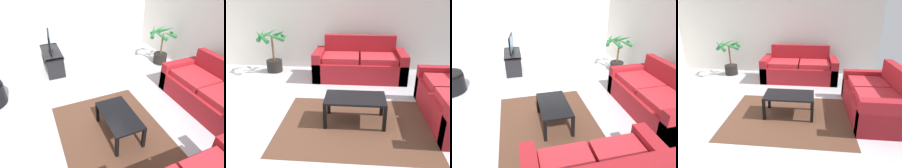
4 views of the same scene
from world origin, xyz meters
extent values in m
plane|color=#B2B2B7|center=(0.00, 0.00, 0.00)|extent=(6.60, 6.60, 0.00)
cube|color=silver|center=(0.00, 3.00, 1.35)|extent=(6.00, 0.06, 2.70)
cube|color=maroon|center=(0.78, 2.25, 0.21)|extent=(1.97, 0.90, 0.42)
cube|color=maroon|center=(0.78, 2.62, 0.66)|extent=(1.61, 0.16, 0.48)
cube|color=maroon|center=(-0.12, 2.25, 0.31)|extent=(0.18, 0.90, 0.62)
cube|color=maroon|center=(1.68, 2.25, 0.31)|extent=(0.18, 0.90, 0.62)
cube|color=#B8272F|center=(0.38, 2.20, 0.48)|extent=(0.77, 0.66, 0.12)
cube|color=#B8272F|center=(1.18, 2.20, 0.48)|extent=(0.77, 0.66, 0.12)
cube|color=maroon|center=(2.25, 1.28, 0.31)|extent=(0.90, 0.18, 0.62)
cube|color=#B8272F|center=(2.20, 0.87, 0.48)|extent=(0.66, 0.60, 0.12)
cube|color=black|center=(0.71, 0.36, 0.39)|extent=(0.89, 0.50, 0.03)
cube|color=black|center=(0.29, 0.13, 0.19)|extent=(0.05, 0.05, 0.38)
cube|color=black|center=(1.13, 0.13, 0.19)|extent=(0.05, 0.05, 0.38)
cube|color=black|center=(0.29, 0.58, 0.19)|extent=(0.05, 0.05, 0.38)
cube|color=black|center=(1.13, 0.58, 0.19)|extent=(0.05, 0.05, 0.38)
cube|color=#513323|center=(0.71, 0.26, 0.00)|extent=(2.20, 1.70, 0.01)
cylinder|color=black|center=(-1.26, 2.55, 0.14)|extent=(0.36, 0.36, 0.28)
cylinder|color=brown|center=(-1.26, 2.55, 0.56)|extent=(0.05, 0.05, 0.55)
cone|color=#246E35|center=(-1.03, 2.58, 0.88)|extent=(0.16, 0.48, 0.26)
cone|color=#246E35|center=(-1.14, 2.72, 0.88)|extent=(0.40, 0.33, 0.24)
cone|color=#246E35|center=(-1.41, 2.73, 0.88)|extent=(0.43, 0.38, 0.26)
cone|color=#246E35|center=(-1.50, 2.55, 0.88)|extent=(0.10, 0.48, 0.27)
cone|color=#246E35|center=(-1.42, 2.35, 0.88)|extent=(0.47, 0.41, 0.28)
cone|color=#246E35|center=(-1.14, 2.34, 0.88)|extent=(0.47, 0.33, 0.27)
camera|label=1|loc=(2.91, -0.71, 2.53)|focal=32.05mm
camera|label=2|loc=(0.72, -2.79, 1.88)|focal=38.10mm
camera|label=3|loc=(3.76, -0.22, 2.30)|focal=33.78mm
camera|label=4|loc=(1.07, -2.85, 1.86)|focal=31.55mm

